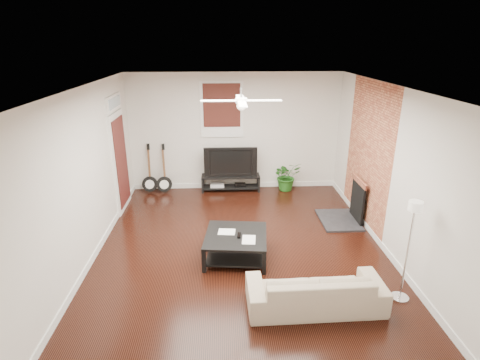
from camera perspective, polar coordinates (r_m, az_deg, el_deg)
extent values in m
cube|color=black|center=(6.84, 0.16, -10.24)|extent=(5.00, 6.00, 0.01)
cube|color=white|center=(5.93, 0.19, 13.74)|extent=(5.00, 6.00, 0.01)
cube|color=silver|center=(9.13, -0.79, 7.15)|extent=(5.00, 0.01, 2.80)
cube|color=silver|center=(3.57, 2.72, -15.34)|extent=(5.00, 0.01, 2.80)
cube|color=silver|center=(6.62, -21.99, 0.47)|extent=(0.01, 6.00, 2.80)
cube|color=silver|center=(6.84, 21.58, 1.15)|extent=(0.01, 6.00, 2.80)
cube|color=#A14B34|center=(7.72, 18.60, 3.60)|extent=(0.02, 2.20, 2.80)
cube|color=black|center=(7.92, 15.90, -2.91)|extent=(0.80, 1.10, 0.92)
cube|color=#34160E|center=(8.99, -2.75, 10.49)|extent=(1.00, 0.06, 1.30)
cube|color=white|center=(8.38, -17.61, 3.92)|extent=(0.08, 1.00, 2.50)
cube|color=black|center=(9.27, -1.41, -0.44)|extent=(1.40, 0.37, 0.39)
imported|color=black|center=(9.10, -1.44, 2.90)|extent=(1.26, 0.16, 0.72)
cube|color=black|center=(6.50, -0.61, -9.85)|extent=(1.12, 1.12, 0.43)
imported|color=tan|center=(5.51, 11.22, -15.77)|extent=(1.88, 0.77, 0.54)
imported|color=#225E1B|center=(9.33, 7.02, 0.62)|extent=(0.77, 0.71, 0.72)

